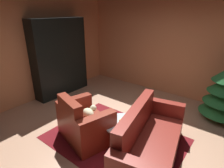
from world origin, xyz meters
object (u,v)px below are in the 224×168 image
object	(u,v)px
coffee_table	(123,125)
couch_red	(149,142)
bottle_on_table	(129,123)
bookshelf_unit	(63,57)
armchair_red	(84,124)
book_stack_on_table	(126,121)

from	to	relation	value
coffee_table	couch_red	bearing A→B (deg)	-5.78
couch_red	bottle_on_table	distance (m)	0.44
bottle_on_table	couch_red	bearing A→B (deg)	5.93
couch_red	bottle_on_table	world-z (taller)	couch_red
bookshelf_unit	coffee_table	bearing A→B (deg)	-17.85
armchair_red	couch_red	world-z (taller)	armchair_red
bookshelf_unit	book_stack_on_table	world-z (taller)	bookshelf_unit
couch_red	bookshelf_unit	bearing A→B (deg)	164.10
bookshelf_unit	coffee_table	distance (m)	2.97
armchair_red	book_stack_on_table	xyz separation A→B (m)	(0.69, 0.40, 0.12)
coffee_table	armchair_red	bearing A→B (deg)	-151.25
bookshelf_unit	armchair_red	bearing A→B (deg)	-31.00
bookshelf_unit	bottle_on_table	distance (m)	3.14
bookshelf_unit	book_stack_on_table	xyz separation A→B (m)	(2.78, -0.85, -0.63)
couch_red	coffee_table	bearing A→B (deg)	174.22
couch_red	armchair_red	bearing A→B (deg)	-165.81
book_stack_on_table	couch_red	bearing A→B (deg)	-9.75
coffee_table	book_stack_on_table	world-z (taller)	book_stack_on_table
coffee_table	book_stack_on_table	xyz separation A→B (m)	(0.03, 0.03, 0.07)
armchair_red	book_stack_on_table	distance (m)	0.81
bookshelf_unit	bottle_on_table	size ratio (longest dim) A/B	7.00
armchair_red	book_stack_on_table	world-z (taller)	armchair_red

